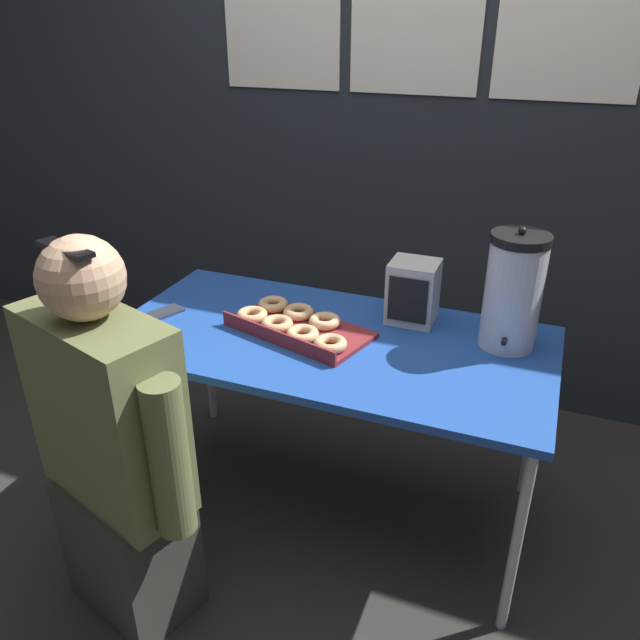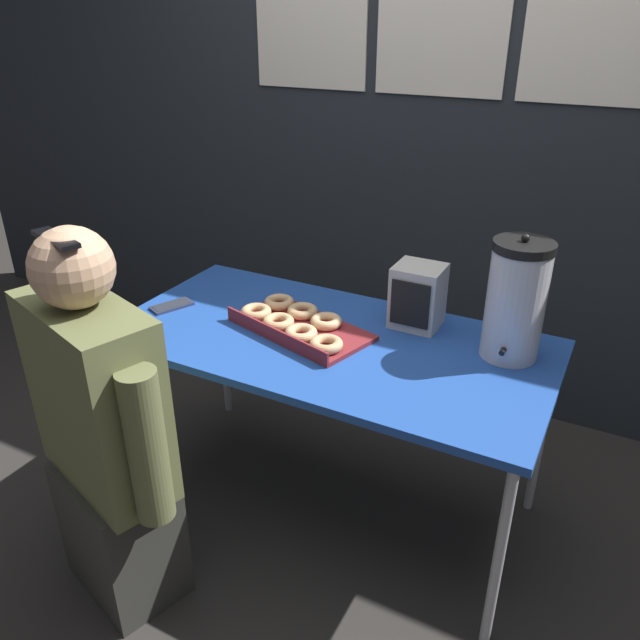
% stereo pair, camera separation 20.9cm
% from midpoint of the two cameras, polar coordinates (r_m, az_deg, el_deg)
% --- Properties ---
extents(ground_plane, '(12.00, 12.00, 0.00)m').
position_cam_midpoint_polar(ground_plane, '(2.53, -1.74, -16.12)').
color(ground_plane, '#2D2B28').
extents(back_wall, '(6.00, 0.11, 2.50)m').
position_cam_midpoint_polar(back_wall, '(2.85, 6.26, 17.20)').
color(back_wall, '#23282D').
rests_on(back_wall, ground).
extents(folding_table, '(1.49, 0.74, 0.72)m').
position_cam_midpoint_polar(folding_table, '(2.13, -1.98, -2.72)').
color(folding_table, '#1E479E').
rests_on(folding_table, ground).
extents(donut_box, '(0.54, 0.38, 0.05)m').
position_cam_midpoint_polar(donut_box, '(2.15, -5.04, -0.52)').
color(donut_box, maroon).
rests_on(donut_box, folding_table).
extents(coffee_urn, '(0.19, 0.21, 0.41)m').
position_cam_midpoint_polar(coffee_urn, '(2.04, 14.50, 2.48)').
color(coffee_urn, silver).
rests_on(coffee_urn, folding_table).
extents(cell_phone, '(0.13, 0.17, 0.01)m').
position_cam_midpoint_polar(cell_phone, '(2.36, -16.74, 0.54)').
color(cell_phone, '#2D334C').
rests_on(cell_phone, folding_table).
extents(space_heater, '(0.16, 0.16, 0.22)m').
position_cam_midpoint_polar(space_heater, '(2.19, 5.80, 2.52)').
color(space_heater, silver).
rests_on(space_heater, folding_table).
extents(person_seated, '(0.61, 0.36, 1.23)m').
position_cam_midpoint_polar(person_seated, '(1.94, -21.35, -11.47)').
color(person_seated, '#33332D').
rests_on(person_seated, ground).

